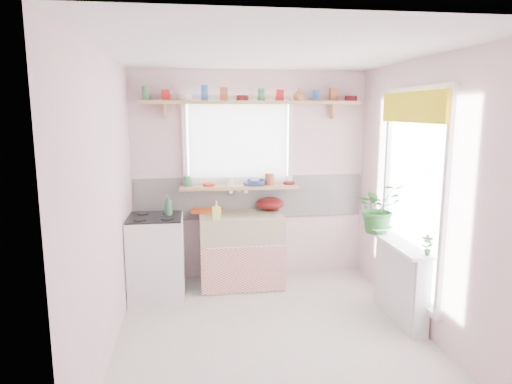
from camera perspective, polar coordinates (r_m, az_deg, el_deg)
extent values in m
plane|color=beige|center=(4.36, 2.15, -17.61)|extent=(3.20, 3.20, 0.00)
plane|color=white|center=(3.89, 2.41, 17.10)|extent=(3.20, 3.20, 0.00)
plane|color=silver|center=(5.49, -0.69, 1.99)|extent=(2.80, 0.00, 2.80)
plane|color=silver|center=(2.43, 9.07, -8.69)|extent=(2.80, 0.00, 2.80)
plane|color=silver|center=(3.94, -18.22, -1.78)|extent=(0.00, 3.20, 3.20)
plane|color=silver|center=(4.40, 20.52, -0.70)|extent=(0.00, 3.20, 3.20)
cube|color=white|center=(5.52, -0.67, -0.60)|extent=(2.74, 0.03, 0.50)
cube|color=pink|center=(5.56, -0.66, -2.63)|extent=(2.74, 0.02, 0.12)
cube|color=white|center=(5.43, -2.27, 6.14)|extent=(1.20, 0.01, 1.00)
cube|color=white|center=(5.36, -2.20, 6.09)|extent=(1.15, 0.02, 0.95)
cube|color=white|center=(4.57, 19.28, -0.24)|extent=(0.01, 1.10, 1.90)
cube|color=yellow|center=(4.47, 18.91, 10.01)|extent=(0.03, 1.20, 0.28)
cube|color=white|center=(5.41, -1.85, -8.76)|extent=(0.85, 0.55, 0.55)
cube|color=#DF5841|center=(5.15, -1.51, -9.76)|extent=(0.95, 0.02, 0.53)
cube|color=#BEAC8B|center=(5.29, -1.88, -4.40)|extent=(0.95, 0.55, 0.30)
cylinder|color=silver|center=(5.45, -2.18, 0.33)|extent=(0.03, 0.22, 0.03)
cube|color=white|center=(5.11, -12.31, -8.09)|extent=(0.58, 0.58, 0.90)
cube|color=black|center=(4.99, -12.51, -3.12)|extent=(0.56, 0.56, 0.02)
cylinder|color=black|center=(4.86, -14.29, -3.35)|extent=(0.14, 0.14, 0.01)
cylinder|color=black|center=(4.84, -10.99, -3.29)|extent=(0.14, 0.14, 0.01)
cylinder|color=black|center=(5.14, -13.96, -2.63)|extent=(0.14, 0.14, 0.01)
cylinder|color=black|center=(5.11, -10.83, -2.56)|extent=(0.14, 0.14, 0.01)
cube|color=white|center=(4.76, 17.62, -10.69)|extent=(0.15, 0.90, 0.75)
cube|color=white|center=(4.63, 17.54, -6.26)|extent=(0.22, 0.95, 0.03)
cube|color=tan|center=(5.38, -2.11, 0.62)|extent=(1.40, 0.22, 0.04)
cube|color=tan|center=(5.31, -0.53, 11.13)|extent=(2.52, 0.24, 0.04)
cylinder|color=#3F7F4C|center=(5.29, -13.59, 11.72)|extent=(0.11, 0.11, 0.12)
cylinder|color=red|center=(5.27, -11.22, 11.82)|extent=(0.11, 0.11, 0.12)
cylinder|color=silver|center=(5.27, -8.83, 11.56)|extent=(0.11, 0.11, 0.06)
cylinder|color=#3359A5|center=(5.27, -6.45, 11.94)|extent=(0.11, 0.11, 0.12)
cylinder|color=#A55133|center=(5.28, -4.07, 11.98)|extent=(0.11, 0.11, 0.12)
cylinder|color=#590F14|center=(5.30, -1.71, 11.67)|extent=(0.11, 0.11, 0.06)
cylinder|color=#3F7F4C|center=(5.33, 0.64, 11.98)|extent=(0.11, 0.11, 0.12)
cylinder|color=red|center=(5.36, 2.96, 11.96)|extent=(0.11, 0.11, 0.12)
cylinder|color=silver|center=(5.41, 5.23, 11.60)|extent=(0.11, 0.11, 0.06)
cylinder|color=#3359A5|center=(5.46, 7.48, 11.86)|extent=(0.11, 0.11, 0.12)
cylinder|color=#A55133|center=(5.52, 9.67, 11.78)|extent=(0.11, 0.11, 0.12)
cylinder|color=#590F14|center=(5.59, 11.80, 11.38)|extent=(0.11, 0.11, 0.06)
cylinder|color=#3F7F4C|center=(5.34, -8.76, 1.31)|extent=(0.11, 0.11, 0.12)
cylinder|color=red|center=(5.34, -6.09, 1.37)|extent=(0.11, 0.11, 0.12)
cylinder|color=silver|center=(5.36, -3.44, 1.12)|extent=(0.11, 0.11, 0.06)
cylinder|color=#3359A5|center=(5.38, -0.80, 1.49)|extent=(0.11, 0.11, 0.12)
cylinder|color=#A55133|center=(5.41, 1.80, 1.55)|extent=(0.11, 0.11, 0.12)
cylinder|color=#590F14|center=(5.47, 4.37, 1.29)|extent=(0.11, 0.11, 0.06)
cube|color=#F35315|center=(5.42, -6.06, -2.28)|extent=(0.39, 0.32, 0.04)
ellipsoid|color=#5B0F0F|center=(5.48, 1.78, -1.46)|extent=(0.43, 0.43, 0.15)
imported|color=#265F26|center=(4.89, 15.08, -1.91)|extent=(0.53, 0.48, 0.52)
imported|color=silver|center=(4.94, 14.95, -4.51)|extent=(0.35, 0.35, 0.07)
imported|color=#2A6428|center=(4.28, 20.64, -6.24)|extent=(0.11, 0.09, 0.19)
imported|color=#D8EF6A|center=(5.02, -4.97, -2.29)|extent=(0.09, 0.10, 0.20)
imported|color=white|center=(5.45, -0.16, 1.46)|extent=(0.13, 0.13, 0.09)
imported|color=#2F3F99|center=(5.35, 0.06, 1.16)|extent=(0.26, 0.26, 0.07)
imported|color=#AA6834|center=(5.35, 5.34, 12.06)|extent=(0.16, 0.16, 0.14)
imported|color=#387149|center=(5.00, -10.91, -1.62)|extent=(0.11, 0.11, 0.22)
sphere|color=orange|center=(4.93, 14.98, -3.86)|extent=(0.08, 0.08, 0.08)
sphere|color=orange|center=(4.98, 15.49, -3.75)|extent=(0.08, 0.08, 0.08)
sphere|color=orange|center=(4.93, 14.36, -3.84)|extent=(0.08, 0.08, 0.08)
cylinder|color=#FFF937|center=(4.89, 15.43, -3.88)|extent=(0.18, 0.04, 0.10)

